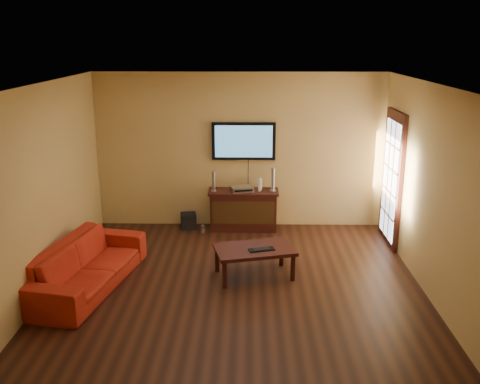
{
  "coord_description": "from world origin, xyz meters",
  "views": [
    {
      "loc": [
        0.16,
        -6.62,
        3.26
      ],
      "look_at": [
        0.03,
        0.8,
        1.1
      ],
      "focal_mm": 40.0,
      "sensor_mm": 36.0,
      "label": 1
    }
  ],
  "objects_px": {
    "television": "(244,141)",
    "coffee_table": "(254,252)",
    "speaker_left": "(214,182)",
    "av_receiver": "(242,189)",
    "bottle": "(203,229)",
    "subwoofer": "(188,221)",
    "sofa": "(86,258)",
    "game_console": "(260,185)",
    "media_console": "(243,210)",
    "keyboard": "(262,249)",
    "speaker_right": "(273,180)"
  },
  "relations": [
    {
      "from": "game_console",
      "to": "bottle",
      "type": "relative_size",
      "value": 1.11
    },
    {
      "from": "media_console",
      "to": "bottle",
      "type": "relative_size",
      "value": 6.63
    },
    {
      "from": "television",
      "to": "subwoofer",
      "type": "height_order",
      "value": "television"
    },
    {
      "from": "sofa",
      "to": "keyboard",
      "type": "xyz_separation_m",
      "value": [
        2.35,
        0.3,
        0.01
      ]
    },
    {
      "from": "av_receiver",
      "to": "sofa",
      "type": "bearing_deg",
      "value": -146.26
    },
    {
      "from": "subwoofer",
      "to": "bottle",
      "type": "relative_size",
      "value": 1.45
    },
    {
      "from": "media_console",
      "to": "television",
      "type": "relative_size",
      "value": 1.1
    },
    {
      "from": "speaker_left",
      "to": "speaker_right",
      "type": "distance_m",
      "value": 1.02
    },
    {
      "from": "bottle",
      "to": "keyboard",
      "type": "relative_size",
      "value": 0.48
    },
    {
      "from": "media_console",
      "to": "speaker_left",
      "type": "distance_m",
      "value": 0.72
    },
    {
      "from": "av_receiver",
      "to": "bottle",
      "type": "xyz_separation_m",
      "value": [
        -0.67,
        -0.26,
        -0.66
      ]
    },
    {
      "from": "speaker_left",
      "to": "keyboard",
      "type": "distance_m",
      "value": 2.17
    },
    {
      "from": "media_console",
      "to": "sofa",
      "type": "xyz_separation_m",
      "value": [
        -2.08,
        -2.31,
        0.07
      ]
    },
    {
      "from": "keyboard",
      "to": "sofa",
      "type": "bearing_deg",
      "value": -172.7
    },
    {
      "from": "game_console",
      "to": "subwoofer",
      "type": "height_order",
      "value": "game_console"
    },
    {
      "from": "television",
      "to": "speaker_left",
      "type": "bearing_deg",
      "value": -156.16
    },
    {
      "from": "coffee_table",
      "to": "speaker_left",
      "type": "bearing_deg",
      "value": 109.8
    },
    {
      "from": "bottle",
      "to": "media_console",
      "type": "bearing_deg",
      "value": 22.15
    },
    {
      "from": "keyboard",
      "to": "coffee_table",
      "type": "bearing_deg",
      "value": 143.21
    },
    {
      "from": "av_receiver",
      "to": "game_console",
      "type": "xyz_separation_m",
      "value": [
        0.32,
        0.06,
        0.06
      ]
    },
    {
      "from": "television",
      "to": "av_receiver",
      "type": "height_order",
      "value": "television"
    },
    {
      "from": "media_console",
      "to": "keyboard",
      "type": "height_order",
      "value": "media_console"
    },
    {
      "from": "game_console",
      "to": "media_console",
      "type": "bearing_deg",
      "value": -160.55
    },
    {
      "from": "game_console",
      "to": "subwoofer",
      "type": "xyz_separation_m",
      "value": [
        -1.26,
        0.0,
        -0.67
      ]
    },
    {
      "from": "av_receiver",
      "to": "game_console",
      "type": "relative_size",
      "value": 1.82
    },
    {
      "from": "speaker_left",
      "to": "coffee_table",
      "type": "bearing_deg",
      "value": -70.2
    },
    {
      "from": "television",
      "to": "game_console",
      "type": "relative_size",
      "value": 5.43
    },
    {
      "from": "av_receiver",
      "to": "subwoofer",
      "type": "height_order",
      "value": "av_receiver"
    },
    {
      "from": "speaker_right",
      "to": "bottle",
      "type": "relative_size",
      "value": 2.18
    },
    {
      "from": "speaker_left",
      "to": "bottle",
      "type": "height_order",
      "value": "speaker_left"
    },
    {
      "from": "speaker_left",
      "to": "av_receiver",
      "type": "relative_size",
      "value": 0.94
    },
    {
      "from": "av_receiver",
      "to": "keyboard",
      "type": "distance_m",
      "value": 2.03
    },
    {
      "from": "bottle",
      "to": "subwoofer",
      "type": "bearing_deg",
      "value": 131.74
    },
    {
      "from": "sofa",
      "to": "av_receiver",
      "type": "xyz_separation_m",
      "value": [
        2.05,
        2.29,
        0.32
      ]
    },
    {
      "from": "coffee_table",
      "to": "subwoofer",
      "type": "relative_size",
      "value": 4.58
    },
    {
      "from": "television",
      "to": "coffee_table",
      "type": "distance_m",
      "value": 2.43
    },
    {
      "from": "sofa",
      "to": "av_receiver",
      "type": "bearing_deg",
      "value": -30.82
    },
    {
      "from": "speaker_right",
      "to": "subwoofer",
      "type": "height_order",
      "value": "speaker_right"
    },
    {
      "from": "bottle",
      "to": "television",
      "type": "bearing_deg",
      "value": 34.36
    },
    {
      "from": "television",
      "to": "keyboard",
      "type": "distance_m",
      "value": 2.48
    },
    {
      "from": "television",
      "to": "av_receiver",
      "type": "bearing_deg",
      "value": -97.18
    },
    {
      "from": "coffee_table",
      "to": "keyboard",
      "type": "xyz_separation_m",
      "value": [
        0.1,
        -0.07,
        0.06
      ]
    },
    {
      "from": "television",
      "to": "speaker_left",
      "type": "relative_size",
      "value": 3.19
    },
    {
      "from": "sofa",
      "to": "bottle",
      "type": "distance_m",
      "value": 2.48
    },
    {
      "from": "television",
      "to": "sofa",
      "type": "bearing_deg",
      "value": -129.7
    },
    {
      "from": "television",
      "to": "speaker_left",
      "type": "distance_m",
      "value": 0.88
    },
    {
      "from": "speaker_right",
      "to": "keyboard",
      "type": "xyz_separation_m",
      "value": [
        -0.24,
        -2.02,
        -0.45
      ]
    },
    {
      "from": "subwoofer",
      "to": "coffee_table",
      "type": "bearing_deg",
      "value": -70.41
    },
    {
      "from": "av_receiver",
      "to": "subwoofer",
      "type": "xyz_separation_m",
      "value": [
        -0.95,
        0.06,
        -0.61
      ]
    },
    {
      "from": "speaker_left",
      "to": "av_receiver",
      "type": "distance_m",
      "value": 0.5
    }
  ]
}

